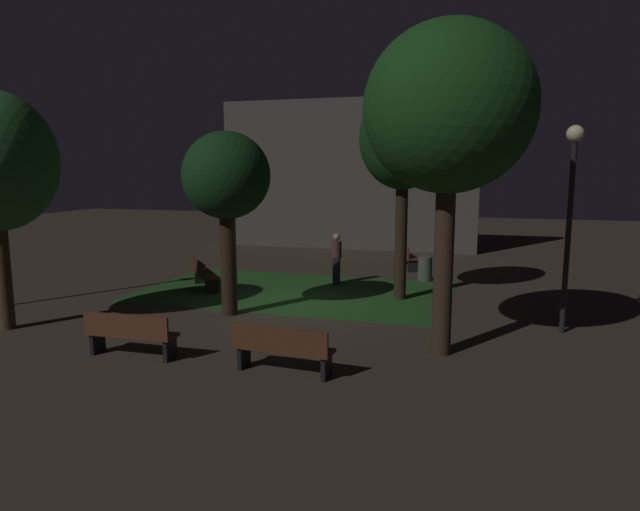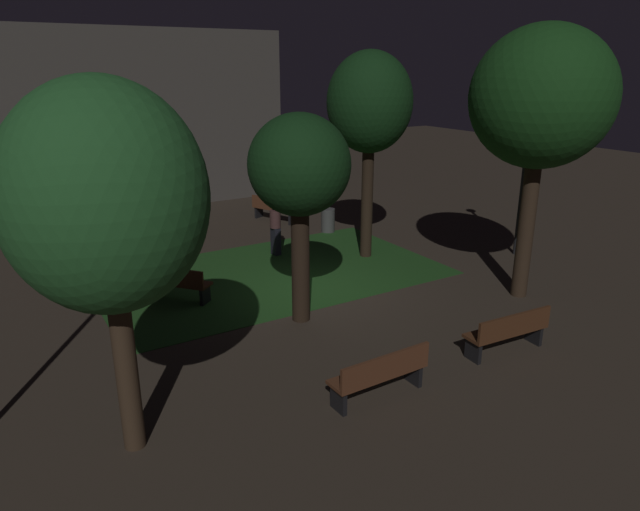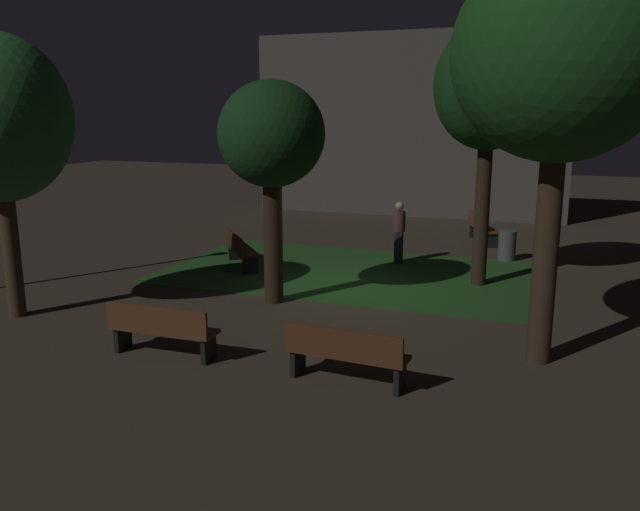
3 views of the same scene
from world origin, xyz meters
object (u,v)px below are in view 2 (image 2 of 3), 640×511
Objects in this scene: tree_back_right at (370,105)px; lamp_post_near_wall at (526,151)px; bench_front_left at (509,331)px; bench_by_lamp at (274,208)px; tree_back_left at (541,99)px; bench_corner at (173,282)px; trash_bin at (328,220)px; tree_left_canopy at (299,169)px; bench_near_trees at (381,373)px; pedestrian at (275,227)px; tree_tall_center at (106,200)px.

tree_back_right is 1.28× the size of lamp_post_near_wall.
bench_by_lamp is (0.63, 11.29, 0.00)m from bench_front_left.
tree_back_left reaches higher than bench_front_left.
bench_corner is 2.12× the size of trash_bin.
tree_left_canopy is at bearing -143.10° from tree_back_right.
trash_bin is (1.56, 9.09, -0.08)m from bench_front_left.
tree_left_canopy reaches higher than trash_bin.
lamp_post_near_wall is (2.48, 2.23, -1.58)m from tree_back_left.
bench_near_trees is 1.12× the size of pedestrian.
bench_near_trees is at bearing -104.55° from pedestrian.
tree_back_right is 7.26× the size of trash_bin.
tree_back_right is at bearing 79.73° from bench_front_left.
bench_front_left is 5.27m from tree_back_left.
bench_by_lamp is 3.89m from pedestrian.
tree_left_canopy is at bearing -110.26° from pedestrian.
tree_tall_center is 6.64× the size of trash_bin.
pedestrian is (-1.70, -3.48, 0.37)m from bench_by_lamp.
pedestrian reaches higher than bench_front_left.
tree_left_canopy is 5.01m from tree_tall_center.
bench_corner is 4.34m from tree_left_canopy.
tree_back_left reaches higher than tree_tall_center.
tree_back_right is (3.82, 2.87, 0.99)m from tree_left_canopy.
tree_back_right is at bearing -98.43° from trash_bin.
tree_back_right is at bearing -33.59° from pedestrian.
pedestrian is (-2.63, -1.28, 0.45)m from trash_bin.
bench_corner is (-4.75, 5.97, 0.00)m from bench_front_left.
tree_back_left is at bearing 18.57° from bench_near_trees.
tree_tall_center reaches higher than trash_bin.
tree_tall_center is 12.29m from trash_bin.
lamp_post_near_wall is at bearing 26.91° from bench_near_trees.
tree_left_canopy is 1.00× the size of lamp_post_near_wall.
bench_near_trees and bench_corner have the same top height.
tree_left_canopy is at bearing -174.91° from lamp_post_near_wall.
tree_left_canopy is 5.65m from tree_back_left.
tree_tall_center is at bearing 167.06° from bench_near_trees.
bench_near_trees is 2.27× the size of trash_bin.
lamp_post_near_wall is 2.80× the size of pedestrian.
bench_front_left is 0.41× the size of lamp_post_near_wall.
tree_tall_center is (-2.22, -5.08, 3.25)m from bench_corner.
bench_front_left is 0.41× the size of tree_left_canopy.
bench_corner is at bearing -153.68° from trash_bin.
tree_left_canopy is (0.42, 3.46, 2.87)m from bench_near_trees.
pedestrian is (2.03, 7.80, 0.37)m from bench_near_trees.
trash_bin is at bearing 26.32° from bench_corner.
lamp_post_near_wall is 5.65× the size of trash_bin.
tree_tall_center is (-4.29, -2.57, 0.38)m from tree_left_canopy.
trash_bin is 2.96m from pedestrian.
pedestrian is at bearing 69.74° from tree_left_canopy.
bench_by_lamp is at bearing 53.85° from tree_tall_center.
pedestrian is (-2.22, 1.47, -3.49)m from tree_back_right.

